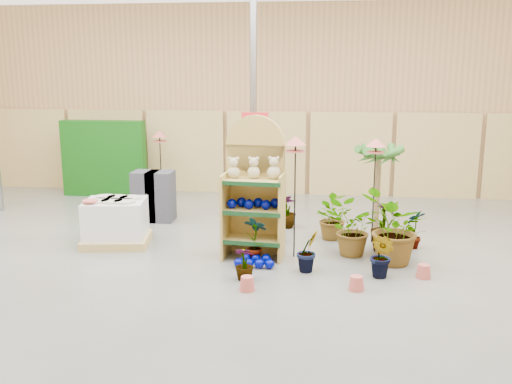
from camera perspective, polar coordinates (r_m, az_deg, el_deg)
room at (r=8.71m, az=-2.46°, el=7.05°), size 15.20×12.10×4.70m
display_shelf at (r=9.18m, az=-0.14°, el=-0.07°), size 1.00×0.67×2.29m
teddy_bears at (r=8.99m, az=-0.08°, el=2.27°), size 0.84×0.21×0.35m
gazing_balls_shelf at (r=9.08m, az=-0.24°, el=-1.15°), size 0.84×0.29×0.16m
gazing_balls_floor at (r=8.90m, az=-0.11°, el=-6.95°), size 0.63×0.39×0.15m
pallet_stack at (r=10.18m, az=-13.84°, el=-2.93°), size 1.23×1.08×0.82m
charcoal_planters at (r=11.58m, az=-10.20°, el=-0.40°), size 0.80×0.50×1.00m
trellis_stock at (r=14.03m, az=-14.95°, el=3.26°), size 2.00×0.30×1.80m
offer_sign at (r=10.80m, az=-0.09°, el=4.65°), size 0.50×0.08×2.20m
bird_table_front at (r=8.96m, az=3.97°, el=4.73°), size 0.34×0.34×1.97m
bird_table_right at (r=9.94m, az=11.90°, el=4.53°), size 0.34×0.34×1.84m
bird_table_back at (r=12.87m, az=-9.61°, el=5.52°), size 0.34×0.34×1.65m
palm at (r=10.97m, az=12.22°, el=3.82°), size 0.70×0.70×1.70m
potted_plant_0 at (r=9.00m, az=-0.06°, el=-4.70°), size 0.47×0.41×0.76m
potted_plant_1 at (r=8.64m, az=5.23°, el=-5.84°), size 0.46×0.46×0.66m
potted_plant_2 at (r=9.40m, az=9.39°, el=-3.70°), size 0.83×0.73×0.89m
potted_plant_3 at (r=9.76m, az=12.74°, el=-3.32°), size 0.65×0.65×0.87m
potted_plant_4 at (r=10.05m, az=15.63°, el=-3.56°), size 0.44×0.41×0.69m
potted_plant_5 at (r=10.02m, az=1.96°, el=-3.53°), size 0.25×0.31×0.55m
potted_plant_6 at (r=10.29m, az=7.42°, el=-2.57°), size 0.91×0.92×0.77m
potted_plant_7 at (r=8.30m, az=-1.17°, el=-7.17°), size 0.31×0.31×0.49m
potted_plant_9 at (r=8.53m, az=12.50°, el=-6.26°), size 0.47×0.48×0.68m
potted_plant_10 at (r=9.06m, az=13.70°, el=-3.60°), size 1.31×1.36×1.17m
potted_plant_11 at (r=10.95m, az=3.10°, el=-1.88°), size 0.47×0.47×0.66m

